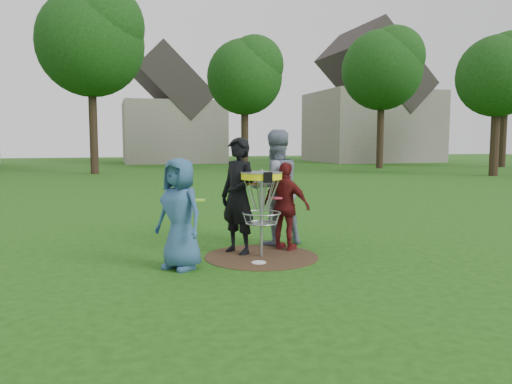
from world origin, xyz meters
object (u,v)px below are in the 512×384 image
object	(u,v)px
player_grey	(275,187)
player_maroon	(286,206)
player_blue	(180,214)
player_black	(238,196)
disc_golf_basket	(261,193)

from	to	relation	value
player_grey	player_maroon	bearing A→B (deg)	82.72
player_blue	player_grey	xyz separation A→B (m)	(1.84, 1.23, 0.22)
player_blue	player_maroon	distance (m)	2.00
player_grey	player_black	bearing A→B (deg)	22.84
player_black	disc_golf_basket	bearing A→B (deg)	6.91
player_black	player_maroon	distance (m)	0.84
player_black	player_maroon	size ratio (longest dim) A/B	1.28
player_maroon	player_grey	bearing A→B (deg)	-39.90
player_blue	disc_golf_basket	size ratio (longest dim) A/B	1.15
player_blue	disc_golf_basket	xyz separation A→B (m)	(1.33, 0.37, 0.23)
player_blue	player_maroon	bearing A→B (deg)	72.12
player_blue	player_black	size ratio (longest dim) A/B	0.84
player_blue	disc_golf_basket	world-z (taller)	player_blue
player_blue	player_maroon	xyz separation A→B (m)	(1.86, 0.73, -0.06)
player_grey	player_maroon	world-z (taller)	player_grey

